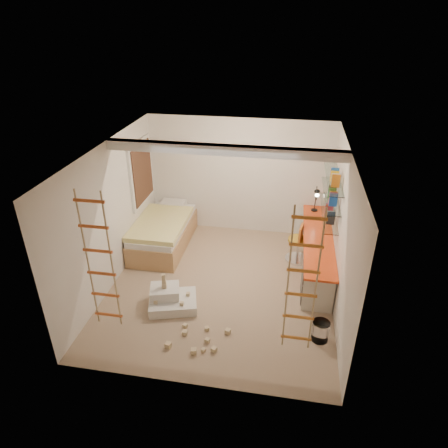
% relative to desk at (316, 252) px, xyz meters
% --- Properties ---
extents(floor, '(4.50, 4.50, 0.00)m').
position_rel_desk_xyz_m(floor, '(-1.72, -0.86, -0.40)').
color(floor, '#977B61').
rests_on(floor, ground).
extents(ceiling_beam, '(4.00, 0.18, 0.16)m').
position_rel_desk_xyz_m(ceiling_beam, '(-1.72, -0.56, 2.12)').
color(ceiling_beam, white).
rests_on(ceiling_beam, ceiling).
extents(window_frame, '(0.06, 1.15, 1.35)m').
position_rel_desk_xyz_m(window_frame, '(-3.69, 0.64, 1.15)').
color(window_frame, white).
rests_on(window_frame, wall_left).
extents(window_blind, '(0.02, 1.00, 1.20)m').
position_rel_desk_xyz_m(window_blind, '(-3.65, 0.64, 1.15)').
color(window_blind, '#4C2D1E').
rests_on(window_blind, window_frame).
extents(rope_ladder_left, '(0.41, 0.04, 2.13)m').
position_rel_desk_xyz_m(rope_ladder_left, '(-3.07, -2.61, 1.11)').
color(rope_ladder_left, '#D44D24').
rests_on(rope_ladder_left, ceiling).
extents(rope_ladder_right, '(0.41, 0.04, 2.13)m').
position_rel_desk_xyz_m(rope_ladder_right, '(-0.37, -2.61, 1.11)').
color(rope_ladder_right, '#BF7420').
rests_on(rope_ladder_right, ceiling).
extents(waste_bin, '(0.27, 0.27, 0.34)m').
position_rel_desk_xyz_m(waste_bin, '(0.03, -1.94, -0.24)').
color(waste_bin, white).
rests_on(waste_bin, floor).
extents(desk, '(0.56, 2.80, 0.75)m').
position_rel_desk_xyz_m(desk, '(0.00, 0.00, 0.00)').
color(desk, '#EB4B1B').
rests_on(desk, floor).
extents(shelves, '(0.25, 1.80, 0.71)m').
position_rel_desk_xyz_m(shelves, '(0.15, 0.27, 1.10)').
color(shelves, white).
rests_on(shelves, wall_right).
extents(bed, '(1.02, 2.00, 0.69)m').
position_rel_desk_xyz_m(bed, '(-3.20, 0.36, -0.07)').
color(bed, '#AD7F51').
rests_on(bed, floor).
extents(task_lamp, '(0.14, 0.36, 0.57)m').
position_rel_desk_xyz_m(task_lamp, '(-0.05, 0.96, 0.73)').
color(task_lamp, black).
rests_on(task_lamp, desk).
extents(swivel_chair, '(0.56, 0.56, 0.81)m').
position_rel_desk_xyz_m(swivel_chair, '(-0.34, 0.27, -0.10)').
color(swivel_chair, gold).
rests_on(swivel_chair, floor).
extents(play_platform, '(0.93, 0.81, 0.35)m').
position_rel_desk_xyz_m(play_platform, '(-2.47, -1.57, -0.27)').
color(play_platform, silver).
rests_on(play_platform, floor).
extents(toy_blocks, '(1.34, 1.17, 0.62)m').
position_rel_desk_xyz_m(toy_blocks, '(-2.08, -2.02, -0.24)').
color(toy_blocks, '#CCB284').
rests_on(toy_blocks, floor).
extents(books, '(0.14, 0.52, 0.92)m').
position_rel_desk_xyz_m(books, '(0.15, 0.27, 1.23)').
color(books, '#262626').
rests_on(books, shelves).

